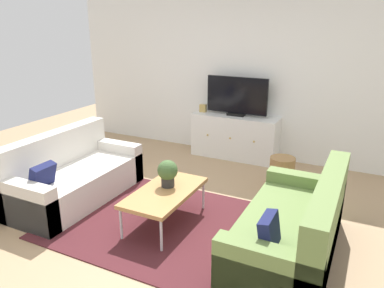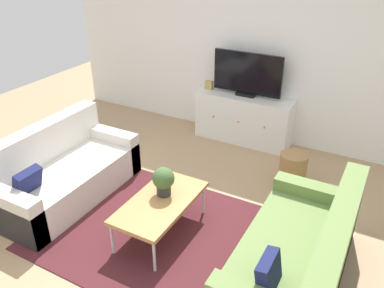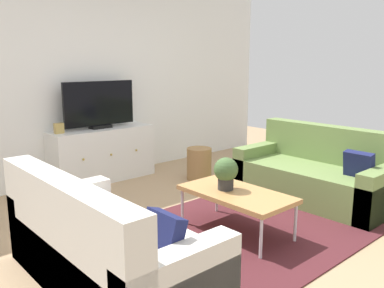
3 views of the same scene
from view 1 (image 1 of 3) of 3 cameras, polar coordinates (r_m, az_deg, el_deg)
The scene contains 11 objects.
ground_plane at distance 4.44m, azimuth -3.02°, elevation -11.30°, with size 10.00×10.00×0.00m, color tan.
wall_back at distance 6.26m, azimuth 8.46°, elevation 10.43°, with size 6.40×0.12×2.70m, color white.
area_rug at distance 4.33m, azimuth -4.02°, elevation -12.10°, with size 2.50×1.90×0.01m, color #4C1E23.
couch_left_side at distance 5.05m, azimuth -18.12°, elevation -4.93°, with size 0.86×1.77×0.85m.
couch_right_side at distance 3.80m, azimuth 15.85°, elevation -12.76°, with size 0.86×1.77×0.85m.
coffee_table at distance 4.18m, azimuth -4.18°, elevation -7.50°, with size 0.57×1.07×0.41m.
potted_plant at distance 4.20m, azimuth -3.76°, elevation -4.32°, with size 0.23×0.23×0.31m.
tv_console at distance 6.24m, azimuth 6.60°, elevation 1.14°, with size 1.42×0.47×0.72m.
flat_screen_tv at distance 6.09m, azimuth 6.90°, elevation 7.26°, with size 1.02×0.16×0.63m.
mantel_clock at distance 6.34m, azimuth 1.71°, elevation 5.52°, with size 0.11×0.07×0.13m, color tan.
wicker_basket at distance 5.25m, azimuth 13.60°, elevation -4.30°, with size 0.34×0.34×0.44m, color #9E7547.
Camera 1 is at (1.92, -3.35, 2.20)m, focal length 34.78 mm.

